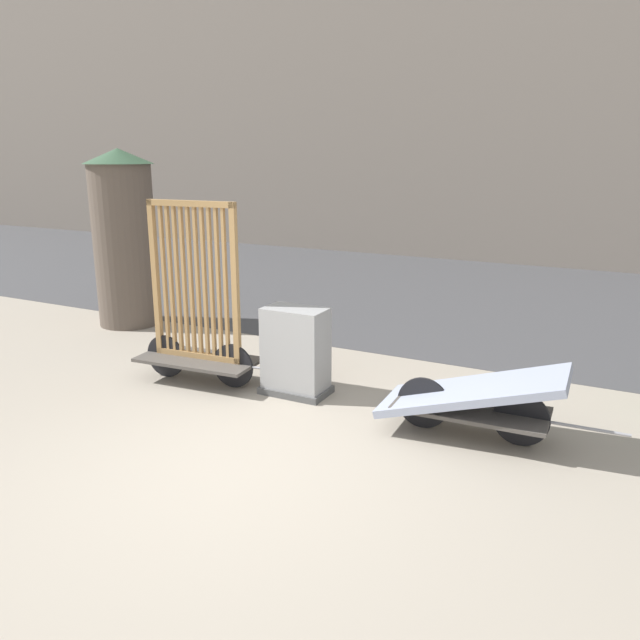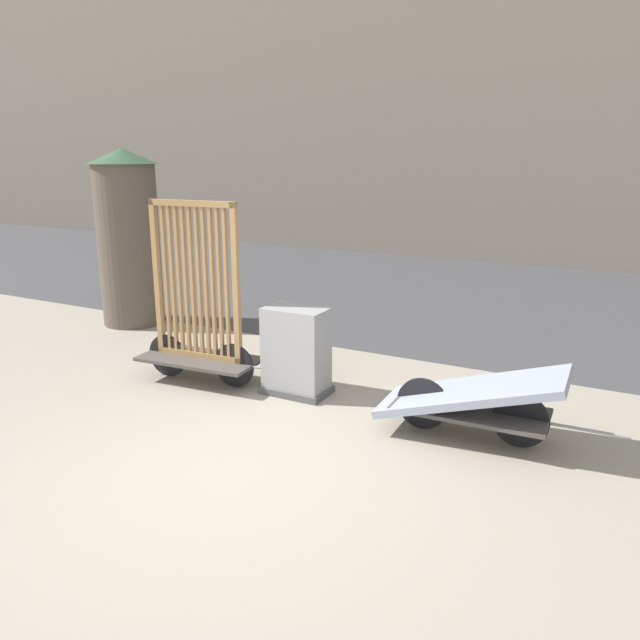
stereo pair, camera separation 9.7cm
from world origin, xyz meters
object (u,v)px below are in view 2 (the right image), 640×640
Objects in this scene: bike_cart_with_bedframe at (198,321)px; bike_cart_with_mattress at (471,398)px; advertising_column at (128,237)px; utility_cabinet at (296,355)px.

bike_cart_with_bedframe is 0.95× the size of bike_cart_with_mattress.
bike_cart_with_bedframe reaches higher than bike_cart_with_mattress.
advertising_column is (-6.15, 1.70, 1.03)m from bike_cart_with_mattress.
advertising_column reaches higher than bike_cart_with_mattress.
utility_cabinet is 0.37× the size of advertising_column.
bike_cart_with_bedframe is 0.79× the size of advertising_column.
utility_cabinet is (1.26, 0.22, -0.30)m from bike_cart_with_bedframe.
bike_cart_with_bedframe is at bearing 177.76° from bike_cart_with_mattress.
advertising_column is at bearing 162.30° from bike_cart_with_mattress.
utility_cabinet is 4.39m from advertising_column.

